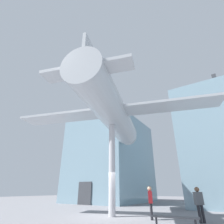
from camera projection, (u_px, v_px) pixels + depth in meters
The scene contains 7 objects.
ground_plane at pixel (112, 217), 10.35m from camera, with size 80.00×80.00×0.00m, color slate.
glass_pavilion_left at pixel (112, 160), 25.36m from camera, with size 8.68×11.44×11.58m.
support_pylon_central at pixel (112, 166), 11.52m from camera, with size 0.43×0.43×5.74m.
suspended_airplane at pixel (113, 114), 13.43m from camera, with size 14.86×12.95×3.26m.
visitor_person at pixel (150, 200), 9.63m from camera, with size 0.35×0.45×1.64m.
visitor_second at pixel (199, 202), 8.71m from camera, with size 0.45×0.42×1.60m.
plaza_bench at pixel (175, 218), 6.85m from camera, with size 1.86×0.60×0.50m.
Camera 1 is at (6.29, -10.21, 1.45)m, focal length 28.00 mm.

